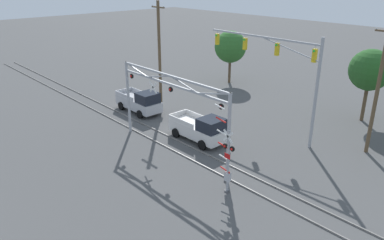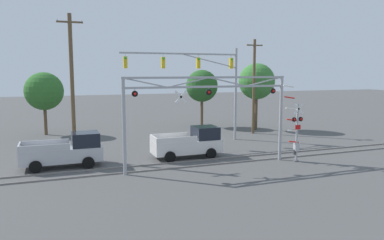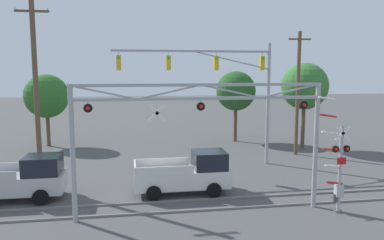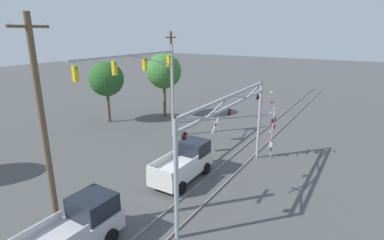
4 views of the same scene
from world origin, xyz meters
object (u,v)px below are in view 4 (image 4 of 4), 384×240
object	(u,v)px
utility_pole_right	(172,78)
background_tree_far_right_verge	(106,79)
crossing_gantry	(229,124)
background_tree_far_left_verge	(164,71)
pickup_truck_lead	(185,163)
crossing_signal_mast	(272,132)
traffic_signal_span	(153,77)
utility_pole_left	(44,129)
pickup_truck_following	(72,233)

from	to	relation	value
utility_pole_right	background_tree_far_right_verge	bearing A→B (deg)	117.47
crossing_gantry	background_tree_far_left_verge	bearing A→B (deg)	49.29
pickup_truck_lead	background_tree_far_right_verge	world-z (taller)	background_tree_far_right_verge
utility_pole_right	pickup_truck_lead	bearing A→B (deg)	-141.20
crossing_signal_mast	pickup_truck_lead	size ratio (longest dim) A/B	1.08
traffic_signal_span	pickup_truck_lead	xyz separation A→B (m)	(-3.78, -5.54, -4.93)
crossing_gantry	traffic_signal_span	bearing A→B (deg)	67.15
crossing_signal_mast	utility_pole_left	world-z (taller)	utility_pole_left
pickup_truck_following	utility_pole_right	xyz separation A→B (m)	(18.75, 7.72, 3.91)
pickup_truck_lead	pickup_truck_following	world-z (taller)	same
pickup_truck_lead	utility_pole_left	distance (m)	9.51
background_tree_far_left_verge	pickup_truck_lead	bearing A→B (deg)	-138.62
crossing_signal_mast	pickup_truck_following	distance (m)	15.93
utility_pole_right	background_tree_far_left_verge	bearing A→B (deg)	53.52
pickup_truck_lead	background_tree_far_left_verge	bearing A→B (deg)	41.38
utility_pole_left	background_tree_far_left_verge	world-z (taller)	utility_pole_left
crossing_gantry	pickup_truck_lead	distance (m)	4.50
crossing_gantry	utility_pole_left	distance (m)	9.97
crossing_signal_mast	background_tree_far_left_verge	world-z (taller)	background_tree_far_left_verge
crossing_signal_mast	utility_pole_right	world-z (taller)	utility_pole_right
crossing_gantry	utility_pole_right	size ratio (longest dim) A/B	1.19
background_tree_far_left_verge	background_tree_far_right_verge	world-z (taller)	background_tree_far_left_verge
pickup_truck_following	utility_pole_right	size ratio (longest dim) A/B	0.54
traffic_signal_span	pickup_truck_following	xyz separation A→B (m)	(-12.57, -5.25, -4.93)
crossing_signal_mast	background_tree_far_right_verge	bearing A→B (deg)	89.37
pickup_truck_following	background_tree_far_left_verge	bearing A→B (deg)	25.95
pickup_truck_following	background_tree_far_left_verge	size ratio (longest dim) A/B	0.72
crossing_gantry	crossing_signal_mast	size ratio (longest dim) A/B	2.09
crossing_gantry	utility_pole_right	distance (m)	14.85
crossing_gantry	utility_pole_right	bearing A→B (deg)	48.51
traffic_signal_span	utility_pole_right	xyz separation A→B (m)	(6.19, 2.47, -1.03)
traffic_signal_span	background_tree_far_right_verge	size ratio (longest dim) A/B	1.65
crossing_gantry	utility_pole_left	xyz separation A→B (m)	(-8.30, 5.43, 1.05)
utility_pole_left	utility_pole_right	world-z (taller)	utility_pole_left
crossing_gantry	background_tree_far_left_verge	distance (m)	17.59
crossing_gantry	pickup_truck_following	size ratio (longest dim) A/B	2.20
crossing_gantry	pickup_truck_lead	xyz separation A→B (m)	(-0.14, 3.10, -3.25)
pickup_truck_lead	traffic_signal_span	bearing A→B (deg)	55.69
pickup_truck_lead	utility_pole_left	world-z (taller)	utility_pole_left
utility_pole_right	background_tree_far_left_verge	distance (m)	2.76
background_tree_far_right_verge	pickup_truck_lead	bearing A→B (deg)	-115.30
crossing_signal_mast	background_tree_far_right_verge	distance (m)	18.39
crossing_signal_mast	background_tree_far_left_verge	distance (m)	15.40
pickup_truck_lead	background_tree_far_left_verge	world-z (taller)	background_tree_far_left_verge
traffic_signal_span	utility_pole_right	size ratio (longest dim) A/B	1.13
traffic_signal_span	crossing_signal_mast	bearing A→B (deg)	-73.87
crossing_gantry	background_tree_far_left_verge	size ratio (longest dim) A/B	1.57
traffic_signal_span	background_tree_far_left_verge	distance (m)	9.13
crossing_signal_mast	pickup_truck_lead	bearing A→B (deg)	148.74
pickup_truck_following	background_tree_far_right_verge	distance (m)	21.18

